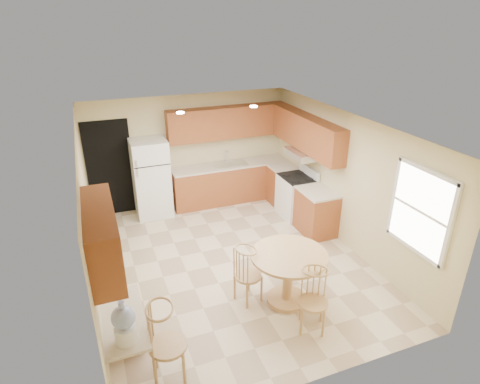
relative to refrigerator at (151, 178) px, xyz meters
name	(u,v)px	position (x,y,z in m)	size (l,w,h in m)	color
floor	(232,262)	(0.95, -2.40, -0.85)	(5.50, 5.50, 0.00)	beige
ceiling	(230,126)	(0.95, -2.40, 1.65)	(4.50, 5.50, 0.02)	white
wall_back	(189,150)	(0.95, 0.35, 0.40)	(4.50, 0.02, 2.50)	#CCB889
wall_front	(317,300)	(0.95, -5.15, 0.40)	(4.50, 0.02, 2.50)	#CCB889
wall_left	(89,222)	(-1.30, -2.40, 0.40)	(0.02, 5.50, 2.50)	#CCB889
wall_right	(345,180)	(3.20, -2.40, 0.40)	(0.02, 5.50, 2.50)	#CCB889
doorway	(110,169)	(-0.80, 0.34, 0.20)	(0.90, 0.02, 2.10)	black
base_cab_back	(231,183)	(1.83, 0.05, -0.41)	(2.75, 0.60, 0.87)	#9C5027
counter_back	(230,165)	(1.83, 0.05, 0.04)	(2.75, 0.63, 0.04)	beige
base_cab_right_a	(283,186)	(2.90, -0.54, -0.41)	(0.60, 0.59, 0.87)	#9C5027
counter_right_a	(284,167)	(2.90, -0.54, 0.04)	(0.63, 0.59, 0.04)	beige
base_cab_right_b	(316,213)	(2.90, -2.00, -0.41)	(0.60, 0.80, 0.87)	#9C5027
counter_right_b	(318,192)	(2.90, -2.00, 0.04)	(0.63, 0.80, 0.04)	beige
upper_cab_back	(228,122)	(1.83, 0.19, 1.00)	(2.75, 0.33, 0.70)	#9C5027
upper_cab_right	(307,133)	(3.04, -1.19, 1.00)	(0.33, 2.42, 0.70)	#9C5027
upper_cab_left	(102,237)	(-1.13, -4.00, 1.00)	(0.33, 1.40, 0.70)	#9C5027
sink	(229,164)	(1.80, 0.05, 0.07)	(0.78, 0.44, 0.01)	silver
range_hood	(302,154)	(2.95, -1.22, 0.57)	(0.50, 0.76, 0.14)	silver
desk_pedestal	(123,323)	(-1.05, -3.72, -0.49)	(0.48, 0.42, 0.72)	#9C5027
desk_top	(123,319)	(-1.05, -4.10, -0.10)	(0.50, 1.20, 0.04)	beige
window	(421,211)	(3.18, -4.25, 0.65)	(0.06, 1.12, 1.30)	white
can_light_a	(180,113)	(0.45, -1.20, 1.64)	(0.14, 0.14, 0.02)	white
can_light_b	(254,106)	(1.85, -1.20, 1.64)	(0.14, 0.14, 0.02)	white
refrigerator	(151,178)	(0.00, 0.00, 0.00)	(0.75, 0.73, 1.69)	white
stove	(296,196)	(2.88, -1.22, -0.38)	(0.65, 0.76, 1.09)	white
dining_table	(288,271)	(1.39, -3.70, -0.29)	(1.15, 1.15, 0.85)	tan
chair_table_a	(250,272)	(0.84, -3.54, -0.28)	(0.41, 0.53, 0.93)	tan
chair_table_b	(317,299)	(1.44, -4.44, -0.27)	(0.42, 0.48, 0.94)	tan
chair_desk	(169,342)	(-0.60, -4.55, -0.20)	(0.47, 0.60, 1.05)	tan
water_crock	(124,324)	(-1.05, -4.49, 0.17)	(0.26, 0.26, 0.54)	white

